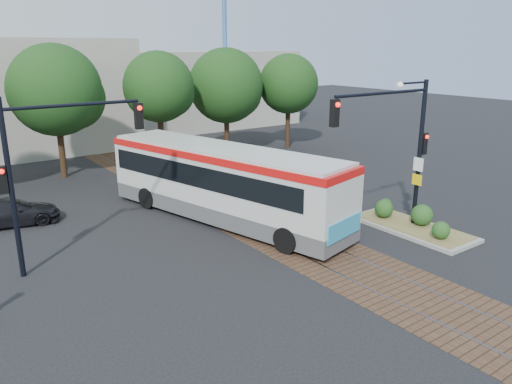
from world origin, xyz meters
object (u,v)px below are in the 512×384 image
at_px(city_bus, 222,180).
at_px(signal_pole_main, 402,134).
at_px(traffic_island, 411,222).
at_px(parked_car, 9,212).
at_px(signal_pole_left, 45,160).

distance_m(city_bus, signal_pole_main, 7.79).
xyz_separation_m(traffic_island, parked_car, (-13.64, 10.58, 0.26)).
bearing_deg(signal_pole_left, city_bus, 6.67).
bearing_deg(traffic_island, city_bus, 134.98).
distance_m(signal_pole_main, parked_car, 16.84).
xyz_separation_m(traffic_island, signal_pole_left, (-13.19, 4.89, 3.54)).
distance_m(signal_pole_main, signal_pole_left, 13.14).
height_order(signal_pole_main, parked_car, signal_pole_main).
bearing_deg(signal_pole_left, traffic_island, -20.36).
distance_m(city_bus, signal_pole_left, 7.75).
bearing_deg(traffic_island, signal_pole_left, 159.64).
relative_size(traffic_island, signal_pole_left, 0.87).
relative_size(traffic_island, parked_car, 1.27).
relative_size(signal_pole_main, signal_pole_left, 1.00).
height_order(city_bus, signal_pole_main, signal_pole_main).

